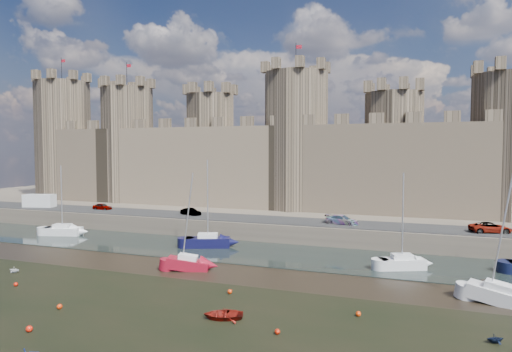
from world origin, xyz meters
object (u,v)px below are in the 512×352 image
object	(u,v)px
van	(39,201)
sailboat_4	(188,263)
sailboat_1	(208,241)
sailboat_5	(500,294)
car_3	(490,228)
car_0	(102,207)
car_2	(342,220)
sailboat_2	(402,262)
car_1	(191,212)
sailboat_0	(62,230)

from	to	relation	value
van	sailboat_4	size ratio (longest dim) A/B	0.51
sailboat_1	sailboat_5	world-z (taller)	sailboat_1
car_3	sailboat_1	xyz separation A→B (m)	(-33.45, -8.76, -2.30)
car_0	van	world-z (taller)	van
car_2	sailboat_2	size ratio (longest dim) A/B	0.44
car_0	car_2	bearing A→B (deg)	-89.07
car_0	car_1	xyz separation A→B (m)	(16.93, -0.65, 0.00)
sailboat_2	sailboat_5	xyz separation A→B (m)	(7.99, -8.27, -0.04)
sailboat_0	sailboat_4	world-z (taller)	sailboat_0
car_1	van	distance (m)	29.38
sailboat_1	sailboat_5	xyz separation A→B (m)	(31.83, -10.93, -0.09)
sailboat_0	sailboat_2	distance (m)	47.54
sailboat_1	sailboat_4	size ratio (longest dim) A/B	1.10
car_3	car_1	bearing A→B (deg)	71.85
van	car_1	bearing A→B (deg)	-12.74
van	sailboat_0	world-z (taller)	sailboat_0
van	sailboat_2	distance (m)	61.78
car_0	van	size ratio (longest dim) A/B	0.64
car_3	sailboat_2	distance (m)	15.11
sailboat_5	car_0	bearing A→B (deg)	175.03
sailboat_5	sailboat_1	bearing A→B (deg)	176.38
car_2	sailboat_4	distance (m)	23.24
van	sailboat_0	xyz separation A→B (m)	(13.18, -8.75, -2.84)
sailboat_0	sailboat_1	world-z (taller)	sailboat_1
car_3	sailboat_4	size ratio (longest dim) A/B	0.46
car_3	sailboat_4	world-z (taller)	sailboat_4
car_0	car_1	distance (m)	16.94
sailboat_2	sailboat_5	world-z (taller)	sailboat_5
sailboat_0	sailboat_5	world-z (taller)	sailboat_5
sailboat_1	sailboat_4	xyz separation A→B (m)	(2.91, -10.51, -0.11)
car_1	sailboat_0	world-z (taller)	sailboat_0
car_1	sailboat_0	size ratio (longest dim) A/B	0.34
car_1	sailboat_2	size ratio (longest dim) A/B	0.34
car_2	sailboat_0	world-z (taller)	sailboat_0
car_0	sailboat_4	xyz separation A→B (m)	(27.28, -20.37, -2.32)
car_1	van	size ratio (longest dim) A/B	0.67
car_1	sailboat_5	world-z (taller)	sailboat_5
sailboat_1	sailboat_2	world-z (taller)	sailboat_1
car_1	car_0	bearing A→B (deg)	105.97
car_0	sailboat_5	distance (m)	59.96
car_0	van	bearing A→B (deg)	97.34
car_0	car_1	size ratio (longest dim) A/B	0.96
sailboat_1	sailboat_2	bearing A→B (deg)	-28.12
van	sailboat_2	xyz separation A→B (m)	(60.65, -11.45, -2.83)
car_1	sailboat_2	xyz separation A→B (m)	(31.28, -11.87, -2.26)
car_2	sailboat_2	xyz separation A→B (m)	(8.21, -11.46, -2.34)
car_3	van	world-z (taller)	van
sailboat_2	sailboat_0	bearing A→B (deg)	152.81
car_2	sailboat_1	distance (m)	18.08
sailboat_0	car_2	bearing A→B (deg)	-2.57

